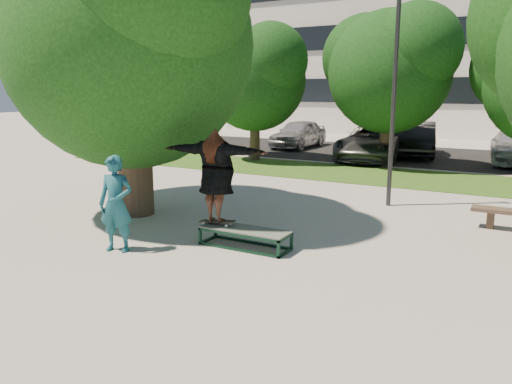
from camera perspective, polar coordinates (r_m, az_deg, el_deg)
The scene contains 14 objects.
ground at distance 9.62m, azimuth 1.27°, elevation -6.76°, with size 120.00×120.00×0.00m, color #9C9690.
grass_strip at distance 18.12m, azimuth 18.49°, elevation 1.39°, with size 30.00×4.00×0.02m, color #204814.
asphalt_strip at distance 24.63m, azimuth 19.16°, elevation 3.88°, with size 40.00×8.00×0.01m, color black.
tree_left at distance 12.63m, azimuth -14.37°, elevation 17.57°, with size 6.96×5.95×7.12m.
bg_tree_left at distance 22.02m, azimuth -0.21°, elevation 13.41°, with size 5.28×4.51×5.77m.
bg_tree_mid at distance 20.87m, azimuth 14.88°, elevation 13.92°, with size 5.76×4.92×6.24m.
lamppost at distance 13.47m, azimuth 15.56°, elevation 11.69°, with size 0.25×0.15×6.11m.
office_building at distance 40.84m, azimuth 21.37°, elevation 17.81°, with size 30.00×14.12×16.00m.
grind_box at distance 9.79m, azimuth -1.27°, elevation -5.27°, with size 1.80×0.60×0.38m.
skater_rig at distance 9.86m, azimuth -4.56°, elevation 1.87°, with size 2.30×0.82×1.91m.
bystander at distance 9.76m, azimuth -15.71°, elevation -1.31°, with size 0.67×0.44×1.85m, color #18525D.
car_silver_a at distance 26.88m, azimuth 4.87°, elevation 6.66°, with size 1.76×4.37×1.49m, color #A2A2A6.
car_dark at distance 24.54m, azimuth 17.81°, elevation 5.78°, with size 1.66×4.77×1.57m, color black.
car_grey at distance 22.58m, azimuth 13.11°, elevation 5.48°, with size 2.49×5.40×1.50m, color #55565A.
Camera 1 is at (4.30, -8.06, 3.03)m, focal length 35.00 mm.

